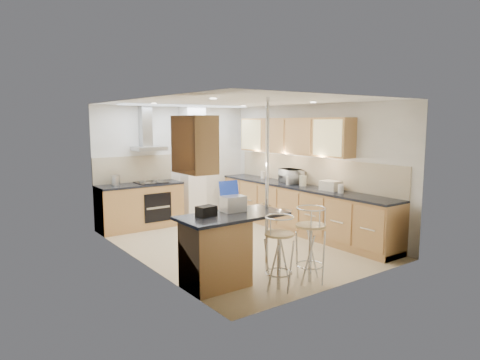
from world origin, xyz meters
TOP-DOWN VIEW (x-y plane):
  - ground at (0.00, 0.00)m, footprint 4.80×4.80m
  - room_shell at (0.32, 0.38)m, footprint 3.64×4.84m
  - right_counter at (1.50, 0.00)m, footprint 0.63×4.40m
  - back_counter at (-0.95, 2.10)m, footprint 1.70×0.63m
  - peninsula at (-1.12, -1.45)m, footprint 1.47×0.72m
  - microwave at (1.61, 0.36)m, footprint 0.47×0.59m
  - laptop at (-1.00, -1.30)m, footprint 0.33×0.26m
  - bag at (-1.46, -1.34)m, footprint 0.27×0.21m
  - bar_stool_near at (-0.78, -2.00)m, footprint 0.53×0.53m
  - bar_stool_end at (-0.27, -2.06)m, footprint 0.49×0.49m
  - jar_a at (1.44, 0.25)m, footprint 0.16×0.16m
  - jar_b at (1.60, 1.27)m, footprint 0.12×0.12m
  - jar_c at (1.53, -0.05)m, footprint 0.18×0.18m
  - jar_d at (1.47, -1.06)m, footprint 0.10×0.10m
  - bread_bin at (1.54, -0.76)m, footprint 0.29×0.36m
  - kettle at (-1.41, 2.19)m, footprint 0.16×0.16m

SIDE VIEW (x-z plane):
  - ground at x=0.00m, z-range 0.00..0.00m
  - back_counter at x=-0.95m, z-range 0.00..0.92m
  - right_counter at x=1.50m, z-range 0.00..0.92m
  - peninsula at x=-1.12m, z-range 0.01..0.95m
  - bar_stool_near at x=-0.78m, z-range 0.00..0.98m
  - bar_stool_end at x=-0.27m, z-range 0.00..1.04m
  - jar_d at x=1.47m, z-range 0.92..1.07m
  - jar_b at x=1.60m, z-range 0.92..1.08m
  - jar_a at x=1.44m, z-range 0.92..1.08m
  - bag at x=-1.46m, z-range 0.94..1.07m
  - bread_bin at x=1.54m, z-range 0.92..1.10m
  - kettle at x=-1.41m, z-range 0.92..1.12m
  - jar_c at x=1.53m, z-range 0.92..1.12m
  - laptop at x=-1.00m, z-range 0.94..1.15m
  - microwave at x=1.61m, z-range 0.92..1.21m
  - room_shell at x=0.32m, z-range 0.29..2.80m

